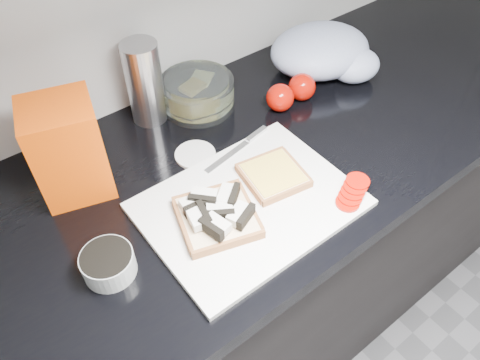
{
  "coord_description": "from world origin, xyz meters",
  "views": [
    {
      "loc": [
        -0.46,
        0.62,
        1.6
      ],
      "look_at": [
        -0.09,
        1.11,
        0.95
      ],
      "focal_mm": 35.0,
      "sensor_mm": 36.0,
      "label": 1
    }
  ],
  "objects_px": {
    "cutting_board": "(249,204)",
    "steel_canister": "(145,83)",
    "glass_bowl": "(197,93)",
    "bread_bag": "(68,150)"
  },
  "relations": [
    {
      "from": "cutting_board",
      "to": "steel_canister",
      "type": "xyz_separation_m",
      "value": [
        -0.01,
        0.36,
        0.09
      ]
    },
    {
      "from": "cutting_board",
      "to": "glass_bowl",
      "type": "distance_m",
      "value": 0.34
    },
    {
      "from": "cutting_board",
      "to": "bread_bag",
      "type": "xyz_separation_m",
      "value": [
        -0.24,
        0.25,
        0.09
      ]
    },
    {
      "from": "glass_bowl",
      "to": "steel_canister",
      "type": "relative_size",
      "value": 0.9
    },
    {
      "from": "cutting_board",
      "to": "steel_canister",
      "type": "relative_size",
      "value": 2.09
    },
    {
      "from": "bread_bag",
      "to": "cutting_board",
      "type": "bearing_deg",
      "value": -30.6
    },
    {
      "from": "cutting_board",
      "to": "steel_canister",
      "type": "height_order",
      "value": "steel_canister"
    },
    {
      "from": "bread_bag",
      "to": "steel_canister",
      "type": "height_order",
      "value": "bread_bag"
    },
    {
      "from": "bread_bag",
      "to": "steel_canister",
      "type": "xyz_separation_m",
      "value": [
        0.22,
        0.1,
        -0.0
      ]
    },
    {
      "from": "glass_bowl",
      "to": "bread_bag",
      "type": "distance_m",
      "value": 0.35
    }
  ]
}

